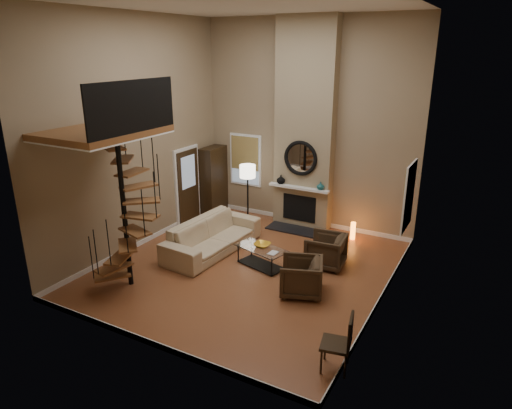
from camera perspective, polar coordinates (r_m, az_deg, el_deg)
The scene contains 33 objects.
ground at distance 10.45m, azimuth -1.06°, elevation -7.94°, with size 6.00×6.50×0.01m, color #A45E34.
back_wall at distance 12.39m, azimuth 6.44°, elevation 9.72°, with size 6.00×0.02×5.50m, color #917C5D.
front_wall at distance 6.98m, azimuth -14.57°, elevation 1.89°, with size 6.00×0.02×5.50m, color #917C5D.
left_wall at distance 11.29m, azimuth -14.64°, elevation 8.31°, with size 0.02×6.50×5.50m, color #917C5D.
right_wall at distance 8.47m, azimuth 16.79°, elevation 4.67°, with size 0.02×6.50×5.50m, color #917C5D.
ceiling at distance 9.34m, azimuth -1.29°, elevation 23.71°, with size 6.00×6.50×0.01m, color silver.
baseboard_back at distance 13.09m, azimuth 5.99°, elevation -1.98°, with size 6.00×0.02×0.12m, color white.
baseboard_front at distance 8.17m, azimuth -12.90°, elevation -16.42°, with size 6.00×0.02×0.12m, color white.
baseboard_left at distance 12.05m, azimuth -13.54°, elevation -4.34°, with size 0.02×6.50×0.12m, color white.
baseboard_right at distance 9.47m, azimuth 15.16°, elevation -11.27°, with size 0.02×6.50×0.12m, color white.
chimney_breast at distance 12.22m, azimuth 6.09°, elevation 9.60°, with size 1.60×0.38×5.50m, color #8F7D5D.
hearth at distance 12.53m, azimuth 4.78°, elevation -3.12°, with size 1.50×0.60×0.04m, color black.
firebox at distance 12.59m, azimuth 5.39°, elevation -0.45°, with size 0.95×0.02×0.72m, color black.
mantel at distance 12.33m, azimuth 5.33°, elevation 2.07°, with size 1.70×0.18×0.06m, color white.
mirror_frame at distance 12.18m, azimuth 5.56°, elevation 5.74°, with size 0.94×0.94×0.10m, color black.
mirror_disc at distance 12.19m, azimuth 5.57°, elevation 5.75°, with size 0.80×0.80×0.01m, color white.
vase_left at distance 12.54m, azimuth 3.12°, elevation 3.15°, with size 0.24×0.24×0.25m, color black.
vase_right at distance 12.12m, azimuth 8.02°, elevation 2.32°, with size 0.20×0.20×0.21m, color #174E51.
window_back at distance 13.42m, azimuth -1.33°, elevation 5.64°, with size 1.02×0.06×1.52m.
window_right at distance 10.67m, azimuth 18.45°, elevation 1.11°, with size 0.06×1.02×1.52m.
entry_door at distance 12.99m, azimuth -8.50°, elevation 2.36°, with size 0.10×1.05×2.16m.
loft at distance 9.29m, azimuth -18.09°, elevation 8.83°, with size 1.70×2.20×1.09m.
spiral_stair at distance 9.46m, azimuth -16.06°, elevation 0.08°, with size 1.47×1.47×4.06m.
hutch at distance 13.70m, azimuth -5.25°, elevation 2.93°, with size 0.43×0.91×2.04m, color black.
sofa at distance 11.19m, azimuth -5.45°, elevation -3.87°, with size 2.72×1.06×0.80m, color #C8B18B.
armchair_near at distance 10.54m, azimuth 9.07°, elevation -5.76°, with size 0.82×0.84×0.77m, color #3D2C1C.
armchair_far at distance 9.36m, azimuth 6.11°, elevation -8.98°, with size 0.81×0.84×0.76m, color #3D2C1C.
coffee_table at distance 10.42m, azimuth 0.64°, elevation -6.23°, with size 1.29×0.88×0.45m.
bowl at distance 10.37m, azimuth 0.78°, elevation -5.06°, with size 0.37×0.37×0.09m, color yellow.
book at distance 10.08m, azimuth 2.01°, elevation -6.04°, with size 0.18×0.24×0.02m, color gray.
floor_lamp at distance 12.43m, azimuth -1.05°, elevation 3.55°, with size 0.43×0.43×1.75m.
accent_lamp at distance 12.07m, azimuth 11.96°, elevation -3.21°, with size 0.13×0.13×0.46m, color orange.
side_chair at distance 7.35m, azimuth 10.61°, elevation -16.30°, with size 0.52×0.52×0.96m.
Camera 1 is at (4.64, -8.07, 4.74)m, focal length 32.17 mm.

